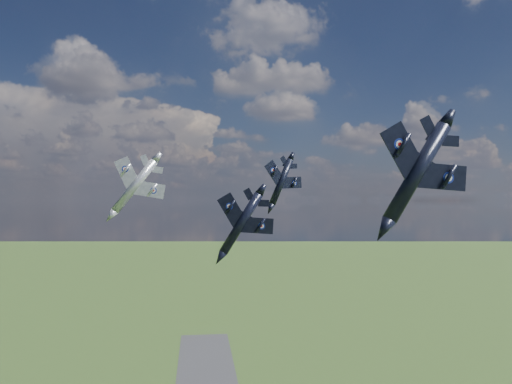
{
  "coord_description": "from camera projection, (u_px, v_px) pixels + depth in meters",
  "views": [
    {
      "loc": [
        -4.34,
        -58.06,
        82.21
      ],
      "look_at": [
        3.84,
        11.6,
        83.41
      ],
      "focal_mm": 35.0,
      "sensor_mm": 36.0,
      "label": 1
    }
  ],
  "objects": [
    {
      "name": "jet_lead_navy",
      "position": [
        241.0,
        223.0,
        72.96
      ],
      "size": [
        11.41,
        14.8,
        7.57
      ],
      "primitive_type": null,
      "rotation": [
        0.0,
        0.55,
        -0.11
      ],
      "color": "black"
    },
    {
      "name": "jet_right_navy",
      "position": [
        417.0,
        172.0,
        46.14
      ],
      "size": [
        11.02,
        14.86,
        7.97
      ],
      "primitive_type": null,
      "rotation": [
        0.0,
        0.56,
        0.05
      ],
      "color": "black"
    },
    {
      "name": "jet_high_navy",
      "position": [
        281.0,
        182.0,
        90.37
      ],
      "size": [
        13.18,
        15.04,
        6.2
      ],
      "primitive_type": null,
      "rotation": [
        0.0,
        0.44,
        0.38
      ],
      "color": "black"
    },
    {
      "name": "jet_left_silver",
      "position": [
        135.0,
        186.0,
        71.14
      ],
      "size": [
        8.92,
        12.65,
        7.5
      ],
      "primitive_type": null,
      "rotation": [
        0.0,
        0.65,
        0.02
      ],
      "color": "gray"
    }
  ]
}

